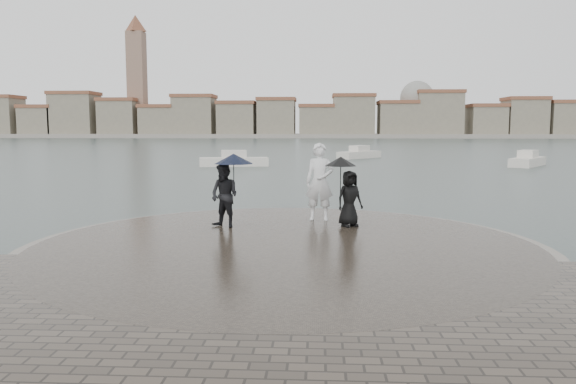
{
  "coord_description": "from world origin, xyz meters",
  "views": [
    {
      "loc": [
        0.8,
        -9.66,
        3.12
      ],
      "look_at": [
        0.0,
        4.8,
        1.45
      ],
      "focal_mm": 35.0,
      "sensor_mm": 36.0,
      "label": 1
    }
  ],
  "objects": [
    {
      "name": "kerb_ring",
      "position": [
        0.0,
        3.5,
        0.16
      ],
      "size": [
        12.5,
        12.5,
        0.32
      ],
      "primitive_type": "cylinder",
      "color": "gray",
      "rests_on": "ground"
    },
    {
      "name": "visitor_left",
      "position": [
        -1.75,
        5.65,
        1.5
      ],
      "size": [
        1.33,
        1.15,
        2.04
      ],
      "color": "black",
      "rests_on": "quay_tip"
    },
    {
      "name": "statue",
      "position": [
        0.83,
        6.97,
        1.51
      ],
      "size": [
        0.88,
        0.62,
        2.3
      ],
      "primitive_type": "imported",
      "rotation": [
        0.0,
        0.0,
        -0.08
      ],
      "color": "white",
      "rests_on": "quay_tip"
    },
    {
      "name": "boats",
      "position": [
        5.52,
        40.1,
        0.38
      ],
      "size": [
        28.85,
        16.53,
        1.5
      ],
      "color": "silver",
      "rests_on": "ground"
    },
    {
      "name": "ground",
      "position": [
        0.0,
        0.0,
        0.0
      ],
      "size": [
        400.0,
        400.0,
        0.0
      ],
      "primitive_type": "plane",
      "color": "#2B3835",
      "rests_on": "ground"
    },
    {
      "name": "visitor_right",
      "position": [
        1.59,
        5.97,
        1.42
      ],
      "size": [
        1.16,
        0.96,
        1.95
      ],
      "color": "black",
      "rests_on": "quay_tip"
    },
    {
      "name": "far_skyline",
      "position": [
        -6.29,
        160.71,
        5.61
      ],
      "size": [
        260.0,
        20.0,
        37.0
      ],
      "color": "gray",
      "rests_on": "ground"
    },
    {
      "name": "quay_tip",
      "position": [
        0.0,
        3.5,
        0.18
      ],
      "size": [
        11.9,
        11.9,
        0.36
      ],
      "primitive_type": "cylinder",
      "color": "#2D261E",
      "rests_on": "ground"
    }
  ]
}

